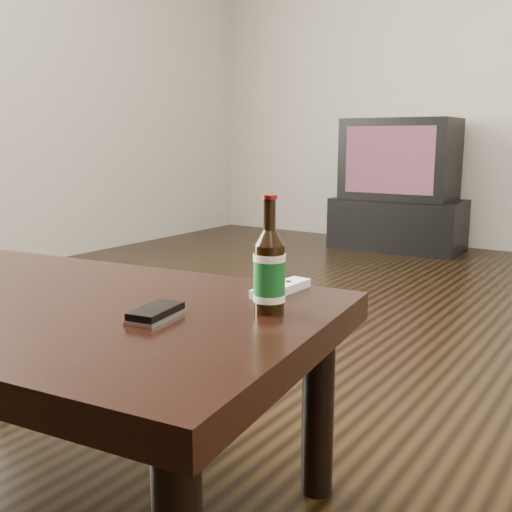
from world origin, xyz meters
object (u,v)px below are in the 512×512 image
Objects in this scene: coffee_table at (43,325)px; phone at (156,313)px; beer_bottle at (269,272)px; remote at (281,288)px; tv_stand at (397,224)px; tv at (400,159)px.

phone is (0.30, 0.02, 0.07)m from coffee_table.
remote is (-0.06, 0.14, -0.07)m from beer_bottle.
phone is 0.75× the size of remote.
beer_bottle is 1.33× the size of remote.
beer_bottle is 1.77× the size of phone.
tv_stand is 3.32m from coffee_table.
coffee_table is at bearing -83.74° from tv_stand.
remote is at bearing 112.86° from beer_bottle.
tv is 3.35m from phone.
tv is 3.39× the size of beer_bottle.
tv_stand is 4.01× the size of beer_bottle.
beer_bottle reaches higher than tv_stand.
remote is (0.87, -2.97, 0.28)m from tv_stand.
tv_stand is 0.45m from tv.
beer_bottle is (0.92, -3.11, 0.34)m from tv_stand.
coffee_table is at bearing -138.65° from remote.
phone reaches higher than coffee_table.
coffee_table reaches higher than tv_stand.
phone is 0.30m from remote.
beer_bottle is (0.45, 0.17, 0.14)m from coffee_table.
remote is at bearing 62.22° from phone.
remote is (0.87, -2.97, -0.18)m from tv.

